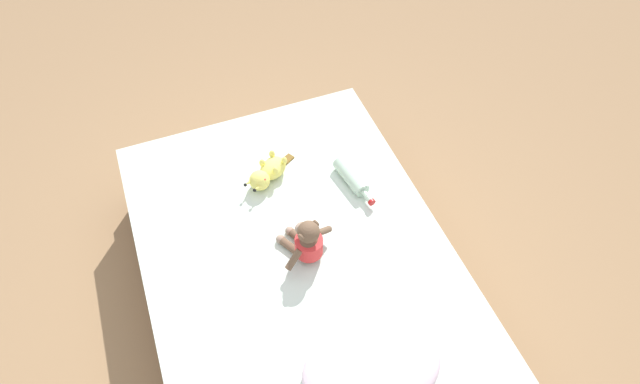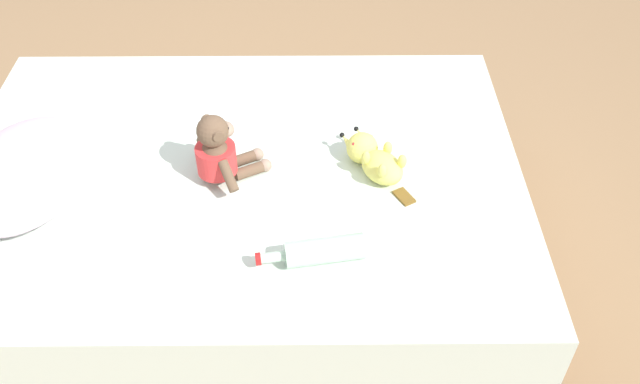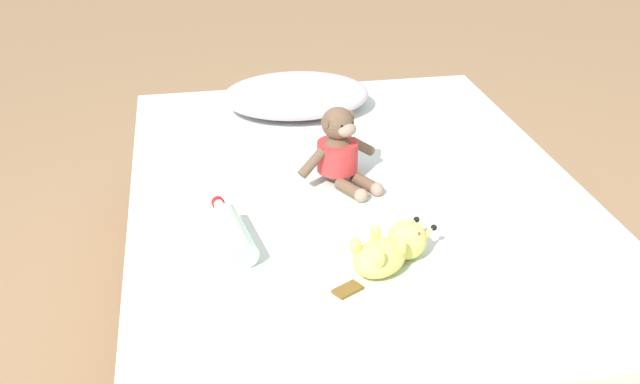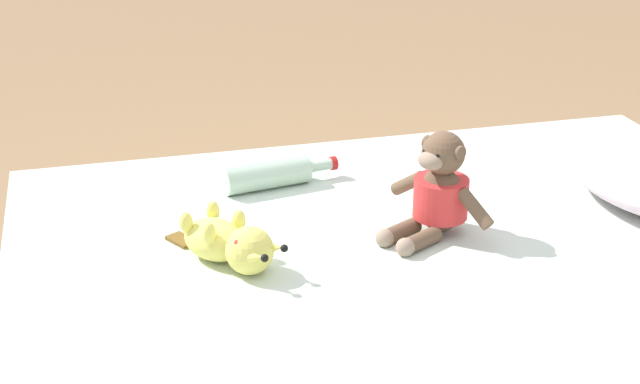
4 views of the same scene
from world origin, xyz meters
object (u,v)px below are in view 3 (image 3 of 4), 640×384
Objects in this scene: bed at (355,253)px; glass_bottle at (233,233)px; plush_yellow_creature at (391,249)px; plush_monkey at (340,152)px; pillow at (296,95)px.

bed is 0.54m from glass_bottle.
glass_bottle is at bearing 156.21° from plush_yellow_creature.
plush_monkey reaches higher than plush_yellow_creature.
plush_monkey reaches higher than bed.
pillow is at bearing 94.08° from plush_monkey.
plush_yellow_creature reaches higher than glass_bottle.
plush_monkey is at bearing 93.87° from plush_yellow_creature.
plush_monkey reaches higher than glass_bottle.
plush_yellow_creature is (0.07, -1.05, -0.01)m from pillow.
glass_bottle is at bearing -145.72° from bed.
plush_monkey is 0.47m from plush_yellow_creature.
glass_bottle is at bearing -138.20° from plush_monkey.
pillow reaches higher than glass_bottle.
bed is 3.36× the size of pillow.
plush_monkey is 0.46m from glass_bottle.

